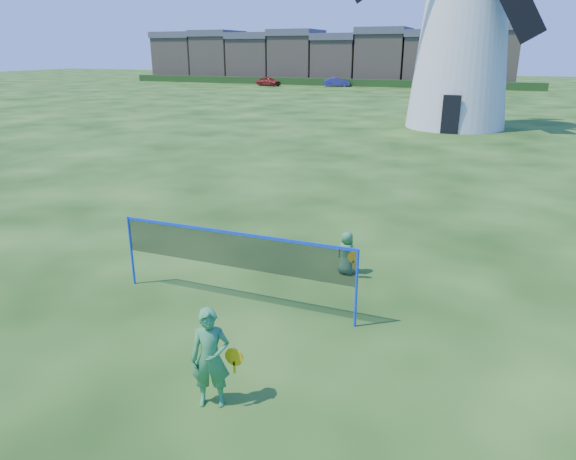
# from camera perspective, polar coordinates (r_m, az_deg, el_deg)

# --- Properties ---
(ground) EXTENTS (220.00, 220.00, 0.00)m
(ground) POSITION_cam_1_polar(r_m,az_deg,el_deg) (10.50, -2.06, -8.45)
(ground) COLOR black
(ground) RESTS_ON ground
(windmill) EXTENTS (14.18, 6.35, 19.35)m
(windmill) POSITION_cam_1_polar(r_m,az_deg,el_deg) (36.68, 18.91, 21.09)
(windmill) COLOR white
(windmill) RESTS_ON ground
(badminton_net) EXTENTS (5.05, 0.05, 1.55)m
(badminton_net) POSITION_cam_1_polar(r_m,az_deg,el_deg) (10.22, -6.03, -2.33)
(badminton_net) COLOR blue
(badminton_net) RESTS_ON ground
(player_girl) EXTENTS (0.75, 0.55, 1.53)m
(player_girl) POSITION_cam_1_polar(r_m,az_deg,el_deg) (7.59, -8.54, -13.81)
(player_girl) COLOR #378B4B
(player_girl) RESTS_ON ground
(player_boy) EXTENTS (0.64, 0.45, 1.01)m
(player_boy) POSITION_cam_1_polar(r_m,az_deg,el_deg) (11.86, 6.50, -2.54)
(player_boy) COLOR #3F8349
(player_boy) RESTS_ON ground
(terraced_houses) EXTENTS (57.51, 8.40, 8.32)m
(terraced_houses) POSITION_cam_1_polar(r_m,az_deg,el_deg) (84.91, 3.63, 18.56)
(terraced_houses) COLOR #8C765D
(terraced_houses) RESTS_ON ground
(hedge) EXTENTS (62.00, 0.80, 1.00)m
(hedge) POSITION_cam_1_polar(r_m,az_deg,el_deg) (78.95, 3.00, 16.02)
(hedge) COLOR #193814
(hedge) RESTS_ON ground
(car_left) EXTENTS (4.04, 2.42, 1.29)m
(car_left) POSITION_cam_1_polar(r_m,az_deg,el_deg) (77.54, -2.17, 16.08)
(car_left) COLOR maroon
(car_left) RESTS_ON ground
(car_right) EXTENTS (3.92, 2.23, 1.22)m
(car_right) POSITION_cam_1_polar(r_m,az_deg,el_deg) (76.38, 5.45, 15.94)
(car_right) COLOR navy
(car_right) RESTS_ON ground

